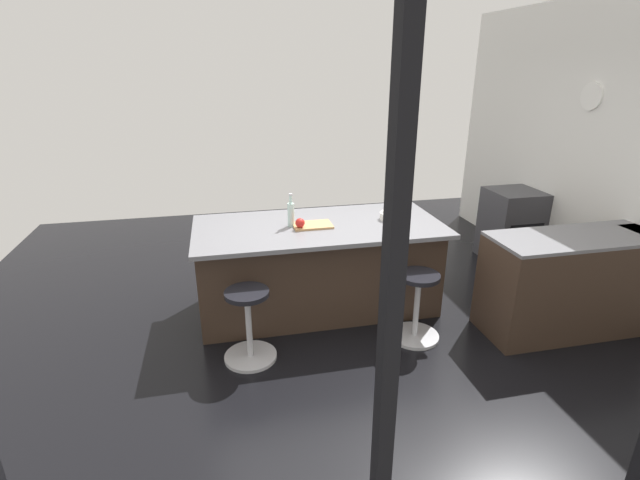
{
  "coord_description": "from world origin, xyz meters",
  "views": [
    {
      "loc": [
        0.95,
        3.78,
        2.31
      ],
      "look_at": [
        0.08,
        -0.17,
        0.77
      ],
      "focal_mm": 25.83,
      "sensor_mm": 36.0,
      "label": 1
    }
  ],
  "objects_px": {
    "stool_by_window": "(416,308)",
    "water_bottle": "(291,214)",
    "kitchen_island": "(318,266)",
    "oven_range": "(511,225)",
    "stool_middle": "(249,327)",
    "cutting_board": "(312,225)",
    "apple_red": "(300,223)",
    "fruit_bowl": "(391,215)"
  },
  "relations": [
    {
      "from": "kitchen_island",
      "to": "oven_range",
      "type": "bearing_deg",
      "value": -164.62
    },
    {
      "from": "stool_by_window",
      "to": "water_bottle",
      "type": "height_order",
      "value": "water_bottle"
    },
    {
      "from": "kitchen_island",
      "to": "water_bottle",
      "type": "relative_size",
      "value": 7.45
    },
    {
      "from": "stool_by_window",
      "to": "apple_red",
      "type": "distance_m",
      "value": 1.29
    },
    {
      "from": "stool_by_window",
      "to": "fruit_bowl",
      "type": "height_order",
      "value": "fruit_bowl"
    },
    {
      "from": "stool_middle",
      "to": "water_bottle",
      "type": "height_order",
      "value": "water_bottle"
    },
    {
      "from": "stool_by_window",
      "to": "water_bottle",
      "type": "bearing_deg",
      "value": -34.89
    },
    {
      "from": "water_bottle",
      "to": "stool_middle",
      "type": "bearing_deg",
      "value": 55.59
    },
    {
      "from": "kitchen_island",
      "to": "cutting_board",
      "type": "xyz_separation_m",
      "value": [
        0.07,
        0.08,
        0.46
      ]
    },
    {
      "from": "kitchen_island",
      "to": "stool_by_window",
      "type": "relative_size",
      "value": 3.7
    },
    {
      "from": "fruit_bowl",
      "to": "cutting_board",
      "type": "bearing_deg",
      "value": 2.54
    },
    {
      "from": "oven_range",
      "to": "cutting_board",
      "type": "distance_m",
      "value": 2.84
    },
    {
      "from": "stool_by_window",
      "to": "apple_red",
      "type": "relative_size",
      "value": 7.22
    },
    {
      "from": "kitchen_island",
      "to": "stool_middle",
      "type": "height_order",
      "value": "kitchen_island"
    },
    {
      "from": "stool_by_window",
      "to": "fruit_bowl",
      "type": "xyz_separation_m",
      "value": [
        0.02,
        -0.69,
        0.65
      ]
    },
    {
      "from": "fruit_bowl",
      "to": "stool_middle",
      "type": "bearing_deg",
      "value": 25.17
    },
    {
      "from": "cutting_board",
      "to": "apple_red",
      "type": "height_order",
      "value": "apple_red"
    },
    {
      "from": "cutting_board",
      "to": "water_bottle",
      "type": "height_order",
      "value": "water_bottle"
    },
    {
      "from": "cutting_board",
      "to": "apple_red",
      "type": "bearing_deg",
      "value": 27.29
    },
    {
      "from": "stool_middle",
      "to": "apple_red",
      "type": "xyz_separation_m",
      "value": [
        -0.54,
        -0.58,
        0.67
      ]
    },
    {
      "from": "water_bottle",
      "to": "fruit_bowl",
      "type": "xyz_separation_m",
      "value": [
        -0.98,
        0.01,
        -0.08
      ]
    },
    {
      "from": "kitchen_island",
      "to": "stool_middle",
      "type": "xyz_separation_m",
      "value": [
        0.74,
        0.73,
        -0.16
      ]
    },
    {
      "from": "stool_middle",
      "to": "fruit_bowl",
      "type": "xyz_separation_m",
      "value": [
        -1.46,
        -0.69,
        0.65
      ]
    },
    {
      "from": "stool_by_window",
      "to": "water_bottle",
      "type": "relative_size",
      "value": 2.01
    },
    {
      "from": "apple_red",
      "to": "oven_range",
      "type": "bearing_deg",
      "value": -162.95
    },
    {
      "from": "apple_red",
      "to": "water_bottle",
      "type": "height_order",
      "value": "water_bottle"
    },
    {
      "from": "cutting_board",
      "to": "stool_by_window",
      "type": "bearing_deg",
      "value": 141.03
    },
    {
      "from": "stool_middle",
      "to": "cutting_board",
      "type": "distance_m",
      "value": 1.12
    },
    {
      "from": "stool_middle",
      "to": "cutting_board",
      "type": "height_order",
      "value": "cutting_board"
    },
    {
      "from": "stool_by_window",
      "to": "fruit_bowl",
      "type": "bearing_deg",
      "value": -88.71
    },
    {
      "from": "cutting_board",
      "to": "fruit_bowl",
      "type": "xyz_separation_m",
      "value": [
        -0.79,
        -0.03,
        0.03
      ]
    },
    {
      "from": "stool_by_window",
      "to": "kitchen_island",
      "type": "bearing_deg",
      "value": -44.6
    },
    {
      "from": "stool_by_window",
      "to": "water_bottle",
      "type": "distance_m",
      "value": 1.42
    },
    {
      "from": "oven_range",
      "to": "stool_middle",
      "type": "xyz_separation_m",
      "value": [
        3.35,
        1.45,
        -0.15
      ]
    },
    {
      "from": "water_bottle",
      "to": "cutting_board",
      "type": "bearing_deg",
      "value": 166.88
    },
    {
      "from": "stool_by_window",
      "to": "cutting_board",
      "type": "xyz_separation_m",
      "value": [
        0.8,
        -0.65,
        0.62
      ]
    },
    {
      "from": "kitchen_island",
      "to": "apple_red",
      "type": "xyz_separation_m",
      "value": [
        0.2,
        0.14,
        0.51
      ]
    },
    {
      "from": "oven_range",
      "to": "cutting_board",
      "type": "relative_size",
      "value": 2.47
    },
    {
      "from": "stool_by_window",
      "to": "oven_range",
      "type": "bearing_deg",
      "value": -142.4
    },
    {
      "from": "stool_middle",
      "to": "oven_range",
      "type": "bearing_deg",
      "value": -156.66
    },
    {
      "from": "stool_by_window",
      "to": "cutting_board",
      "type": "height_order",
      "value": "cutting_board"
    },
    {
      "from": "stool_middle",
      "to": "water_bottle",
      "type": "distance_m",
      "value": 1.12
    }
  ]
}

